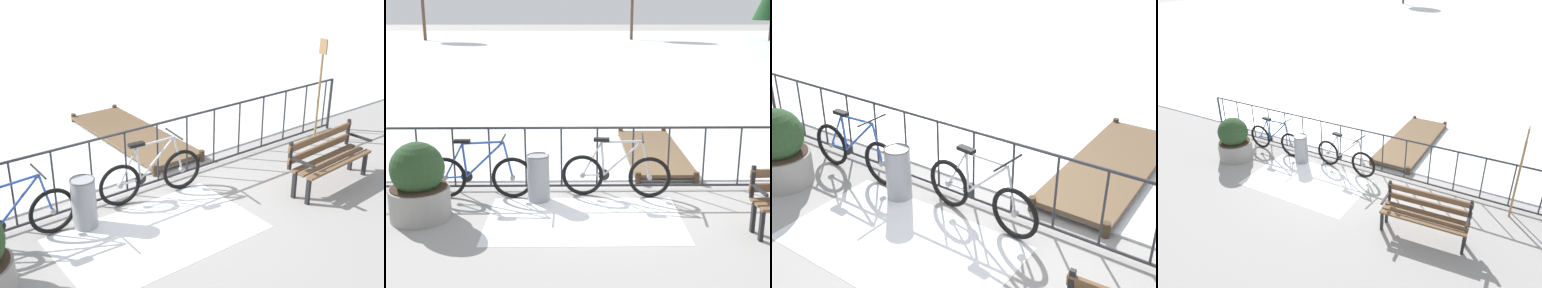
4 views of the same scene
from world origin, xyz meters
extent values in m
plane|color=gray|center=(0.00, 0.00, 0.00)|extent=(160.00, 160.00, 0.00)
cube|color=white|center=(-0.52, -1.20, 0.00)|extent=(2.74, 1.65, 0.01)
cylinder|color=#2D2D33|center=(0.00, 0.00, 1.05)|extent=(9.00, 0.04, 0.04)
cylinder|color=#2D2D33|center=(0.00, 0.00, 0.08)|extent=(9.00, 0.04, 0.04)
cylinder|color=#2D2D33|center=(4.50, 0.00, 0.53)|extent=(0.06, 0.06, 1.05)
cylinder|color=#2D2D33|center=(-2.02, 0.00, 0.57)|extent=(0.03, 0.03, 0.97)
cylinder|color=#2D2D33|center=(-1.44, 0.00, 0.57)|extent=(0.03, 0.03, 0.97)
cylinder|color=#2D2D33|center=(-0.86, 0.00, 0.57)|extent=(0.03, 0.03, 0.97)
cylinder|color=#2D2D33|center=(-0.29, 0.00, 0.57)|extent=(0.03, 0.03, 0.97)
cylinder|color=#2D2D33|center=(0.29, 0.00, 0.57)|extent=(0.03, 0.03, 0.97)
cylinder|color=#2D2D33|center=(0.86, 0.00, 0.57)|extent=(0.03, 0.03, 0.97)
cylinder|color=#2D2D33|center=(1.44, 0.00, 0.57)|extent=(0.03, 0.03, 0.97)
cylinder|color=#2D2D33|center=(2.02, 0.00, 0.57)|extent=(0.03, 0.03, 0.97)
cylinder|color=#2D2D33|center=(2.59, 0.00, 0.57)|extent=(0.03, 0.03, 0.97)
cylinder|color=#2D2D33|center=(3.17, 0.00, 0.57)|extent=(0.03, 0.03, 0.97)
cylinder|color=#2D2D33|center=(3.74, 0.00, 0.57)|extent=(0.03, 0.03, 0.97)
cylinder|color=#2D2D33|center=(4.32, 0.00, 0.57)|extent=(0.03, 0.03, 0.97)
torus|color=black|center=(-0.53, -0.21, 0.33)|extent=(0.66, 0.13, 0.66)
cylinder|color=gray|center=(-0.53, -0.21, 0.33)|extent=(0.09, 0.07, 0.08)
torus|color=black|center=(0.52, -0.33, 0.33)|extent=(0.66, 0.13, 0.66)
cylinder|color=gray|center=(0.52, -0.33, 0.33)|extent=(0.09, 0.07, 0.08)
cylinder|color=#B2B2B7|center=(-0.21, -0.25, 0.62)|extent=(0.08, 0.04, 0.53)
cylinder|color=#B2B2B7|center=(0.10, -0.28, 0.63)|extent=(0.61, 0.10, 0.59)
cylinder|color=#B2B2B7|center=(0.08, -0.28, 0.90)|extent=(0.63, 0.10, 0.07)
cylinder|color=#B2B2B7|center=(-0.36, -0.23, 0.34)|extent=(0.34, 0.07, 0.05)
cylinder|color=#B2B2B7|center=(-0.38, -0.23, 0.61)|extent=(0.32, 0.06, 0.56)
cylinder|color=#B2B2B7|center=(0.45, -0.32, 0.62)|extent=(0.16, 0.05, 0.59)
cube|color=black|center=(-0.23, -0.25, 0.92)|extent=(0.25, 0.13, 0.05)
cylinder|color=black|center=(0.39, -0.31, 0.96)|extent=(0.08, 0.52, 0.03)
cylinder|color=black|center=(-0.19, -0.25, 0.35)|extent=(0.18, 0.04, 0.18)
torus|color=black|center=(-1.62, -0.32, 0.33)|extent=(0.66, 0.07, 0.66)
cylinder|color=gray|center=(-1.62, -0.32, 0.33)|extent=(0.08, 0.06, 0.08)
cylinder|color=#2D51B2|center=(-2.04, -0.32, 0.63)|extent=(0.61, 0.04, 0.59)
cylinder|color=#2D51B2|center=(-2.06, -0.32, 0.90)|extent=(0.63, 0.04, 0.07)
cylinder|color=#2D51B2|center=(-1.68, -0.32, 0.62)|extent=(0.16, 0.03, 0.59)
cylinder|color=black|center=(-1.74, -0.32, 0.96)|extent=(0.03, 0.52, 0.03)
cube|color=brown|center=(2.46, -1.55, 0.44)|extent=(1.60, 0.20, 0.04)
cube|color=brown|center=(2.47, -1.70, 0.44)|extent=(1.60, 0.20, 0.04)
cube|color=brown|center=(2.48, -1.85, 0.44)|extent=(1.60, 0.20, 0.04)
cube|color=brown|center=(2.46, -1.45, 0.58)|extent=(1.60, 0.15, 0.12)
cube|color=brown|center=(2.46, -1.45, 0.78)|extent=(1.60, 0.15, 0.12)
cube|color=black|center=(3.24, -1.79, 0.22)|extent=(0.05, 0.06, 0.44)
cube|color=black|center=(3.22, -1.52, 0.22)|extent=(0.05, 0.06, 0.44)
cube|color=black|center=(3.22, -1.40, 0.67)|extent=(0.05, 0.05, 0.45)
cube|color=black|center=(3.23, -1.65, 0.64)|extent=(0.06, 0.40, 0.04)
cube|color=black|center=(1.72, -1.88, 0.22)|extent=(0.05, 0.06, 0.44)
cube|color=black|center=(1.71, -1.62, 0.22)|extent=(0.05, 0.06, 0.44)
cube|color=black|center=(1.70, -1.50, 0.67)|extent=(0.05, 0.05, 0.45)
cube|color=black|center=(1.71, -1.75, 0.64)|extent=(0.06, 0.40, 0.04)
cylinder|color=gray|center=(-1.21, -0.43, 0.36)|extent=(0.34, 0.34, 0.72)
torus|color=#545558|center=(-1.21, -0.43, 0.72)|extent=(0.35, 0.35, 0.02)
cylinder|color=#937047|center=(3.81, -0.24, 0.85)|extent=(0.04, 0.04, 1.70)
cube|color=#937047|center=(3.81, -0.24, 1.84)|extent=(0.03, 0.16, 0.28)
cube|color=brown|center=(0.92, 1.89, 0.12)|extent=(1.10, 3.18, 0.06)
cylinder|color=#433323|center=(0.43, 0.30, 0.10)|extent=(0.10, 0.10, 0.20)
cylinder|color=#433323|center=(1.42, 0.30, 0.10)|extent=(0.10, 0.10, 0.20)
cylinder|color=#433323|center=(0.43, 3.48, 0.10)|extent=(0.10, 0.10, 0.20)
cylinder|color=#433323|center=(1.42, 3.48, 0.10)|extent=(0.10, 0.10, 0.20)
camera|label=1|loc=(-3.69, -6.16, 3.81)|focal=47.39mm
camera|label=2|loc=(-0.69, -7.76, 2.90)|focal=47.11mm
camera|label=3|loc=(2.73, -4.52, 3.52)|focal=44.98mm
camera|label=4|loc=(3.91, -7.06, 4.64)|focal=34.22mm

